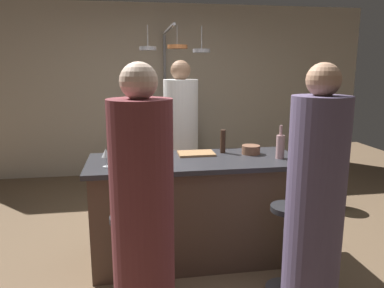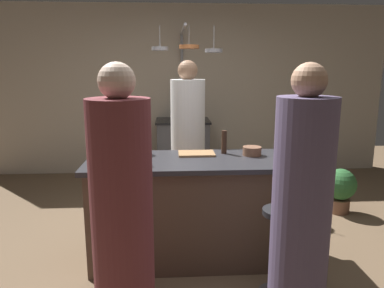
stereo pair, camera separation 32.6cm
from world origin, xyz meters
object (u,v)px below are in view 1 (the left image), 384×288
(potted_plant, at_px, (326,183))
(bar_stool_right, at_px, (286,245))
(chef, at_px, (181,148))
(wine_bottle_rose, at_px, (280,146))
(wine_bottle_amber, at_px, (122,149))
(guest_right, at_px, (314,210))
(guest_left, at_px, (143,224))
(bar_stool_left, at_px, (130,257))
(wine_bottle_red, at_px, (127,142))
(wine_glass_near_right_guest, at_px, (148,153))
(wine_glass_by_chef, at_px, (106,154))
(cutting_board, at_px, (196,153))
(stove_range, at_px, (167,149))
(pepper_mill, at_px, (223,141))
(mixing_bowl_wooden, at_px, (251,150))
(mixing_bowl_ceramic, at_px, (143,152))

(potted_plant, bearing_deg, bar_stool_right, -127.25)
(chef, relative_size, wine_bottle_rose, 6.09)
(wine_bottle_amber, bearing_deg, guest_right, -38.58)
(guest_left, bearing_deg, wine_bottle_rose, 37.58)
(bar_stool_left, bearing_deg, potted_plant, 33.77)
(guest_left, xyz_separation_m, wine_bottle_amber, (-0.13, 1.00, 0.22))
(wine_bottle_red, relative_size, wine_glass_near_right_guest, 2.15)
(wine_bottle_amber, distance_m, wine_glass_by_chef, 0.18)
(guest_left, bearing_deg, wine_bottle_amber, 97.45)
(chef, bearing_deg, potted_plant, 1.55)
(cutting_board, bearing_deg, potted_plant, 23.96)
(wine_bottle_red, height_order, wine_glass_near_right_guest, wine_bottle_red)
(chef, relative_size, bar_stool_left, 2.55)
(stove_range, relative_size, bar_stool_left, 1.31)
(potted_plant, relative_size, wine_glass_by_chef, 3.56)
(chef, relative_size, potted_plant, 3.34)
(bar_stool_left, distance_m, pepper_mill, 1.34)
(guest_left, xyz_separation_m, wine_glass_near_right_guest, (0.07, 0.84, 0.22))
(guest_right, bearing_deg, wine_bottle_rose, 81.82)
(stove_range, relative_size, guest_left, 0.53)
(chef, distance_m, bar_stool_left, 1.66)
(guest_right, relative_size, wine_glass_near_right_guest, 11.61)
(pepper_mill, bearing_deg, chef, 112.82)
(bar_stool_right, bearing_deg, wine_glass_near_right_guest, 155.37)
(chef, bearing_deg, pepper_mill, -67.18)
(bar_stool_left, height_order, cutting_board, cutting_board)
(mixing_bowl_wooden, bearing_deg, potted_plant, 33.78)
(guest_left, relative_size, bar_stool_right, 2.49)
(bar_stool_right, distance_m, pepper_mill, 1.07)
(stove_range, distance_m, bar_stool_right, 3.13)
(stove_range, distance_m, chef, 1.60)
(cutting_board, bearing_deg, bar_stool_right, -55.47)
(wine_bottle_rose, height_order, wine_glass_by_chef, wine_bottle_rose)
(guest_left, distance_m, bar_stool_right, 1.20)
(mixing_bowl_wooden, bearing_deg, wine_glass_near_right_guest, -163.57)
(wine_glass_by_chef, bearing_deg, chef, 54.75)
(wine_glass_by_chef, distance_m, wine_glass_near_right_guest, 0.32)
(stove_range, relative_size, potted_plant, 1.71)
(bar_stool_left, relative_size, potted_plant, 1.31)
(guest_right, height_order, wine_glass_by_chef, guest_right)
(cutting_board, bearing_deg, bar_stool_left, -127.30)
(wine_bottle_amber, bearing_deg, guest_left, -82.55)
(cutting_board, relative_size, wine_bottle_red, 1.02)
(potted_plant, bearing_deg, guest_right, -121.61)
(guest_right, relative_size, mixing_bowl_wooden, 10.36)
(stove_range, bearing_deg, wine_bottle_red, -104.40)
(wine_bottle_rose, bearing_deg, mixing_bowl_wooden, 134.78)
(wine_bottle_red, height_order, mixing_bowl_ceramic, wine_bottle_red)
(wine_bottle_red, bearing_deg, wine_glass_near_right_guest, -68.44)
(potted_plant, distance_m, pepper_mill, 1.79)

